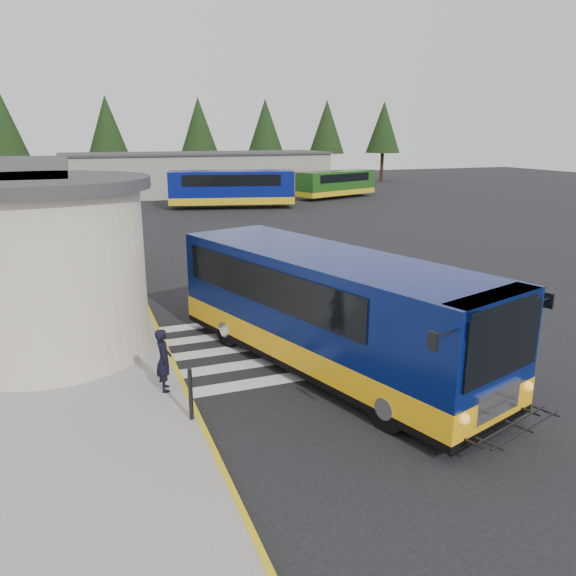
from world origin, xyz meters
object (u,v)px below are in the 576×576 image
object	(u,v)px
pedestrian_a	(164,360)
bollard	(191,394)
far_bus_a	(231,187)
far_bus_b	(336,183)
pedestrian_b	(18,355)
transit_bus	(328,314)

from	to	relation	value
pedestrian_a	bollard	size ratio (longest dim) A/B	1.31
far_bus_a	far_bus_b	xyz separation A→B (m)	(11.42, 3.73, -0.28)
bollard	far_bus_a	xyz separation A→B (m)	(10.48, 34.91, 0.99)
pedestrian_b	bollard	world-z (taller)	pedestrian_b
pedestrian_a	bollard	bearing A→B (deg)	-166.71
transit_bus	far_bus_b	size ratio (longest dim) A/B	1.26
far_bus_b	pedestrian_a	bearing A→B (deg)	128.52
pedestrian_a	far_bus_b	distance (m)	43.15
transit_bus	bollard	distance (m)	4.51
pedestrian_b	bollard	size ratio (longest dim) A/B	1.39
pedestrian_b	bollard	distance (m)	4.66
pedestrian_a	far_bus_a	xyz separation A→B (m)	(10.78, 33.27, 0.80)
transit_bus	far_bus_b	world-z (taller)	transit_bus
transit_bus	pedestrian_a	bearing A→B (deg)	165.58
transit_bus	pedestrian_b	size ratio (longest dim) A/B	6.90
bollard	pedestrian_a	bearing A→B (deg)	100.36
far_bus_a	pedestrian_a	bearing A→B (deg)	175.92
far_bus_a	far_bus_b	size ratio (longest dim) A/B	1.20
bollard	far_bus_b	distance (m)	44.42
pedestrian_b	far_bus_a	world-z (taller)	far_bus_a
bollard	transit_bus	bearing A→B (deg)	24.65
transit_bus	bollard	world-z (taller)	transit_bus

